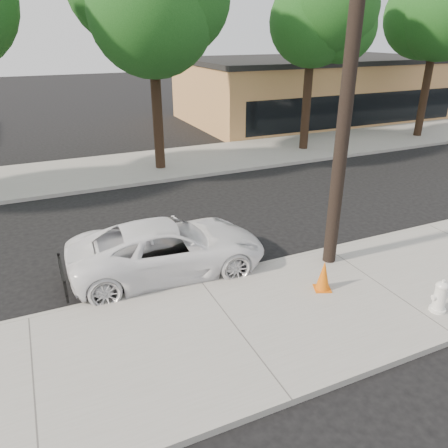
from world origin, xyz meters
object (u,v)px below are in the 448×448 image
at_px(fire_hydrant, 440,297).
at_px(utility_pole, 348,87).
at_px(traffic_cone, 324,276).
at_px(police_cruiser, 168,248).

bearing_deg(fire_hydrant, utility_pole, 115.11).
xyz_separation_m(utility_pole, traffic_cone, (-1.04, -1.13, -4.18)).
distance_m(police_cruiser, fire_hydrant, 6.55).
bearing_deg(utility_pole, police_cruiser, 160.52).
bearing_deg(police_cruiser, utility_pole, -105.86).
bearing_deg(fire_hydrant, police_cruiser, 148.37).
xyz_separation_m(utility_pole, fire_hydrant, (0.77, -2.93, -4.19)).
height_order(police_cruiser, fire_hydrant, police_cruiser).
bearing_deg(police_cruiser, fire_hydrant, -128.41).
relative_size(police_cruiser, fire_hydrant, 6.85).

